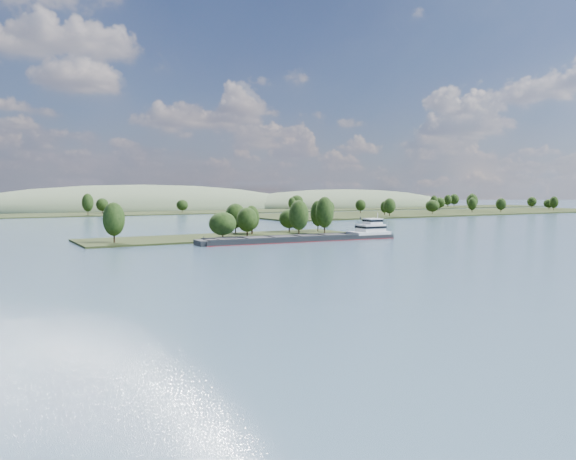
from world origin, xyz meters
TOP-DOWN VIEW (x-y plane):
  - ground at (0.00, 120.00)m, footprint 1800.00×1800.00m
  - tree_island at (7.02, 178.71)m, footprint 100.00×33.72m
  - right_bank at (231.51, 299.53)m, footprint 320.00×90.00m
  - back_shoreline at (9.38, 399.80)m, footprint 900.00×60.00m
  - hill_east at (260.00, 470.00)m, footprint 260.00×140.00m
  - hill_west at (60.00, 500.00)m, footprint 320.00×160.00m
  - cargo_barge at (21.83, 155.30)m, footprint 71.05×13.38m

SIDE VIEW (x-z plane):
  - ground at x=0.00m, z-range 0.00..0.00m
  - hill_east at x=260.00m, z-range -18.00..18.00m
  - hill_west at x=60.00m, z-range -22.00..22.00m
  - back_shoreline at x=9.38m, z-range -6.97..8.50m
  - right_bank at x=231.51m, z-range -6.55..8.40m
  - cargo_barge at x=21.83m, z-range -3.57..5.98m
  - tree_island at x=7.02m, z-range -3.49..11.70m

